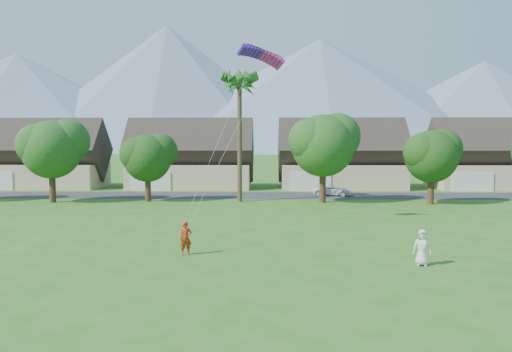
{
  "coord_description": "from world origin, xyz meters",
  "views": [
    {
      "loc": [
        0.67,
        -19.82,
        5.89
      ],
      "look_at": [
        0.0,
        10.0,
        3.8
      ],
      "focal_mm": 35.0,
      "sensor_mm": 36.0,
      "label": 1
    }
  ],
  "objects_px": {
    "watcher": "(422,248)",
    "parked_car": "(332,190)",
    "parafoil_kite": "(261,54)",
    "kite_flyer": "(186,238)"
  },
  "relations": [
    {
      "from": "parked_car",
      "to": "parafoil_kite",
      "type": "height_order",
      "value": "parafoil_kite"
    },
    {
      "from": "watcher",
      "to": "parked_car",
      "type": "relative_size",
      "value": 0.42
    },
    {
      "from": "parked_car",
      "to": "parafoil_kite",
      "type": "distance_m",
      "value": 23.89
    },
    {
      "from": "parafoil_kite",
      "to": "watcher",
      "type": "bearing_deg",
      "value": -72.14
    },
    {
      "from": "watcher",
      "to": "parafoil_kite",
      "type": "relative_size",
      "value": 0.52
    },
    {
      "from": "watcher",
      "to": "parked_car",
      "type": "distance_m",
      "value": 30.38
    },
    {
      "from": "kite_flyer",
      "to": "parafoil_kite",
      "type": "relative_size",
      "value": 0.52
    },
    {
      "from": "watcher",
      "to": "parked_car",
      "type": "height_order",
      "value": "watcher"
    },
    {
      "from": "watcher",
      "to": "parked_car",
      "type": "bearing_deg",
      "value": 106.84
    },
    {
      "from": "kite_flyer",
      "to": "watcher",
      "type": "height_order",
      "value": "kite_flyer"
    }
  ]
}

